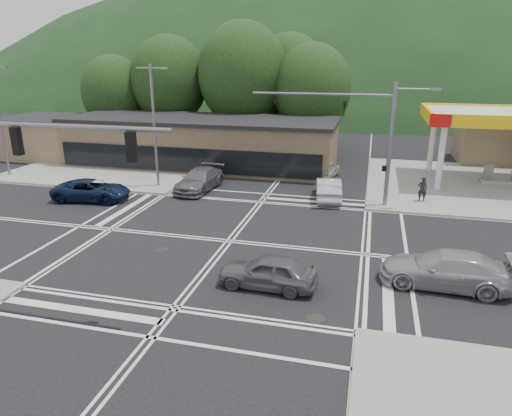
% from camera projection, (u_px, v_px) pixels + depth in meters
% --- Properties ---
extents(ground, '(120.00, 120.00, 0.00)m').
position_uv_depth(ground, '(229.00, 241.00, 24.60)').
color(ground, black).
rests_on(ground, ground).
extents(sidewalk_ne, '(16.00, 16.00, 0.15)m').
position_uv_depth(sidewalk_ne, '(475.00, 186.00, 34.86)').
color(sidewalk_ne, gray).
rests_on(sidewalk_ne, ground).
extents(sidewalk_nw, '(16.00, 16.00, 0.15)m').
position_uv_depth(sidewalk_nw, '(123.00, 164.00, 41.88)').
color(sidewalk_nw, gray).
rests_on(sidewalk_nw, ground).
extents(gas_station_canopy, '(12.32, 8.34, 5.75)m').
position_uv_depth(gas_station_canopy, '(512.00, 120.00, 33.74)').
color(gas_station_canopy, silver).
rests_on(gas_station_canopy, ground).
extents(commercial_row, '(24.00, 8.00, 4.00)m').
position_uv_depth(commercial_row, '(201.00, 143.00, 41.48)').
color(commercial_row, brown).
rests_on(commercial_row, ground).
extents(commercial_nw, '(8.00, 7.00, 3.60)m').
position_uv_depth(commercial_nw, '(50.00, 138.00, 45.29)').
color(commercial_nw, '#846B4F').
rests_on(commercial_nw, ground).
extents(hill_north, '(252.00, 126.00, 140.00)m').
position_uv_depth(hill_north, '(344.00, 99.00, 107.38)').
color(hill_north, '#183216').
rests_on(hill_north, ground).
extents(tree_n_a, '(8.00, 8.00, 11.75)m').
position_uv_depth(tree_n_a, '(169.00, 80.00, 47.70)').
color(tree_n_a, '#382619').
rests_on(tree_n_a, ground).
extents(tree_n_b, '(9.00, 9.00, 12.98)m').
position_uv_depth(tree_n_b, '(243.00, 74.00, 45.63)').
color(tree_n_b, '#382619').
rests_on(tree_n_b, ground).
extents(tree_n_c, '(7.60, 7.60, 10.87)m').
position_uv_depth(tree_n_c, '(312.00, 89.00, 44.40)').
color(tree_n_c, '#382619').
rests_on(tree_n_c, ground).
extents(tree_n_d, '(6.80, 6.80, 9.76)m').
position_uv_depth(tree_n_d, '(114.00, 93.00, 48.60)').
color(tree_n_d, '#382619').
rests_on(tree_n_d, ground).
extents(tree_n_e, '(8.40, 8.40, 11.98)m').
position_uv_depth(tree_n_e, '(289.00, 80.00, 48.57)').
color(tree_n_e, '#382619').
rests_on(tree_n_e, ground).
extents(streetlight_nw, '(2.50, 0.25, 9.00)m').
position_uv_depth(streetlight_nw, '(155.00, 120.00, 33.26)').
color(streetlight_nw, slate).
rests_on(streetlight_nw, ground).
extents(streetlight_w, '(2.50, 0.25, 9.00)m').
position_uv_depth(streetlight_w, '(0.00, 115.00, 36.42)').
color(streetlight_w, slate).
rests_on(streetlight_w, ground).
extents(signal_mast_ne, '(11.65, 0.30, 8.00)m').
position_uv_depth(signal_mast_ne, '(371.00, 129.00, 28.92)').
color(signal_mast_ne, slate).
rests_on(signal_mast_ne, ground).
extents(car_blue_west, '(5.49, 3.10, 1.45)m').
position_uv_depth(car_blue_west, '(92.00, 190.00, 31.40)').
color(car_blue_west, '#0B1933').
rests_on(car_blue_west, ground).
extents(car_grey_center, '(4.29, 1.84, 1.44)m').
position_uv_depth(car_grey_center, '(268.00, 272.00, 19.49)').
color(car_grey_center, '#57595C').
rests_on(car_grey_center, ground).
extents(car_silver_east, '(5.56, 2.52, 1.58)m').
position_uv_depth(car_silver_east, '(445.00, 269.00, 19.55)').
color(car_silver_east, '#999BA0').
rests_on(car_silver_east, ground).
extents(car_queue_a, '(2.27, 4.87, 1.54)m').
position_uv_depth(car_queue_a, '(328.00, 189.00, 31.61)').
color(car_queue_a, '#BBBCC3').
rests_on(car_queue_a, ground).
extents(car_queue_b, '(2.23, 4.31, 1.40)m').
position_uv_depth(car_queue_b, '(326.00, 169.00, 37.34)').
color(car_queue_b, '#B6B6B2').
rests_on(car_queue_b, ground).
extents(car_northbound, '(2.55, 5.54, 1.57)m').
position_uv_depth(car_northbound, '(200.00, 180.00, 33.83)').
color(car_northbound, '#5C5E61').
rests_on(car_northbound, ground).
extents(pedestrian, '(0.65, 0.47, 1.68)m').
position_uv_depth(pedestrian, '(422.00, 189.00, 30.68)').
color(pedestrian, black).
rests_on(pedestrian, sidewalk_ne).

